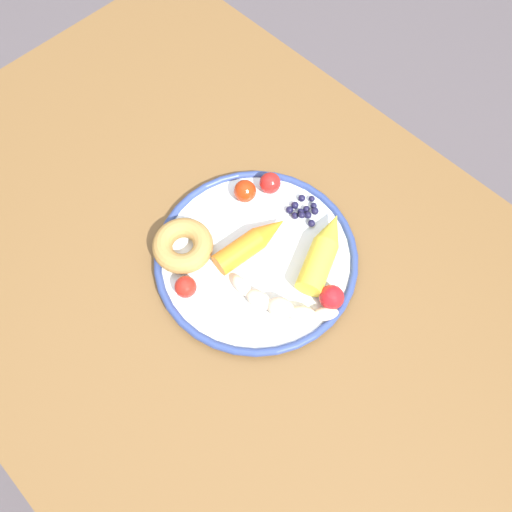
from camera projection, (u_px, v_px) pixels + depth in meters
The scene contains 12 objects.
ground_plane at pixel (233, 368), 1.47m from camera, with size 6.00×6.00×0.00m, color #564E52.
dining_table at pixel (218, 277), 0.87m from camera, with size 1.12×0.80×0.77m.
plate at pixel (256, 257), 0.76m from camera, with size 0.31×0.31×0.02m.
banana at pixel (281, 306), 0.71m from camera, with size 0.15×0.09×0.03m.
carrot_orange at pixel (252, 243), 0.75m from camera, with size 0.05×0.13×0.03m.
carrot_yellow at pixel (323, 251), 0.74m from camera, with size 0.09×0.14×0.04m.
donut at pixel (183, 245), 0.75m from camera, with size 0.09×0.09×0.03m, color #B38544.
blueberry_pile at pixel (304, 210), 0.79m from camera, with size 0.05×0.05×0.02m.
tomato_near at pixel (245, 191), 0.79m from camera, with size 0.04×0.04×0.04m, color red.
tomato_mid at pixel (186, 287), 0.72m from camera, with size 0.03×0.03×0.03m, color red.
tomato_far at pixel (332, 297), 0.71m from camera, with size 0.04×0.04×0.04m, color red.
tomato_extra at pixel (270, 183), 0.80m from camera, with size 0.03×0.03×0.03m, color red.
Camera 1 is at (-0.29, 0.19, 1.47)m, focal length 35.39 mm.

